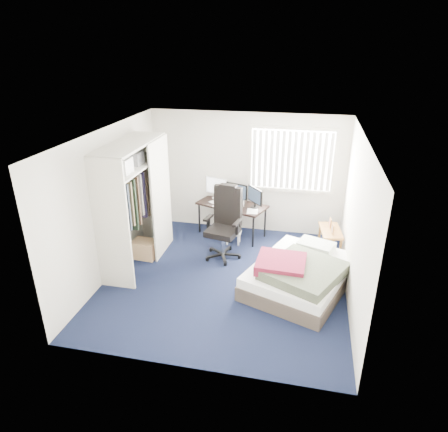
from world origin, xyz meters
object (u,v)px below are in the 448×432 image
desk (233,202)px  office_chair (225,230)px  nightstand (330,233)px  bed (300,274)px

desk → office_chair: 0.95m
desk → office_chair: size_ratio=1.12×
nightstand → desk: bearing=167.4°
office_chair → bed: size_ratio=0.62×
bed → nightstand: bearing=69.1°
desk → nightstand: desk is taller
office_chair → desk: bearing=91.6°
desk → bed: 2.34m
desk → bed: (1.47, -1.76, -0.46)m
desk → bed: bearing=-50.2°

